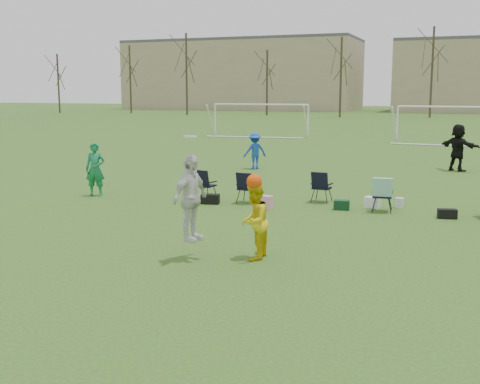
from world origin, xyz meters
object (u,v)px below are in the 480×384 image
at_px(fielder_green_near, 95,169).
at_px(goal_mid, 455,114).
at_px(goal_left, 261,111).
at_px(fielder_blue, 255,151).
at_px(fielder_black, 458,148).
at_px(center_contest, 222,209).

relative_size(fielder_green_near, goal_mid, 0.24).
distance_m(fielder_green_near, goal_left, 27.26).
xyz_separation_m(fielder_green_near, fielder_blue, (2.58, 8.40, -0.08)).
bearing_deg(goal_mid, fielder_black, -83.81).
bearing_deg(goal_mid, goal_left, 175.87).
distance_m(goal_left, goal_mid, 14.14).
relative_size(fielder_green_near, center_contest, 0.69).
height_order(fielder_green_near, center_contest, center_contest).
bearing_deg(fielder_black, fielder_blue, 51.75).
height_order(center_contest, goal_mid, center_contest).
bearing_deg(goal_mid, fielder_green_near, -108.66).
distance_m(fielder_black, goal_mid, 14.14).
bearing_deg(fielder_black, goal_left, -12.78).
distance_m(fielder_green_near, fielder_blue, 8.79).
relative_size(center_contest, goal_left, 0.35).
bearing_deg(fielder_blue, fielder_black, 156.95).
height_order(fielder_black, goal_left, goal_left).
height_order(center_contest, goal_left, center_contest).
bearing_deg(goal_mid, fielder_blue, -111.32).
relative_size(fielder_green_near, fielder_black, 0.87).
xyz_separation_m(center_contest, goal_left, (-10.37, 32.51, 0.86)).
bearing_deg(goal_left, fielder_blue, -76.73).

